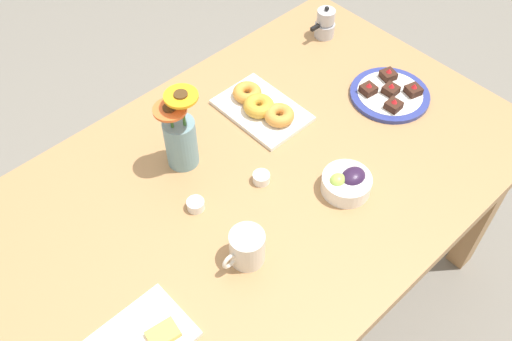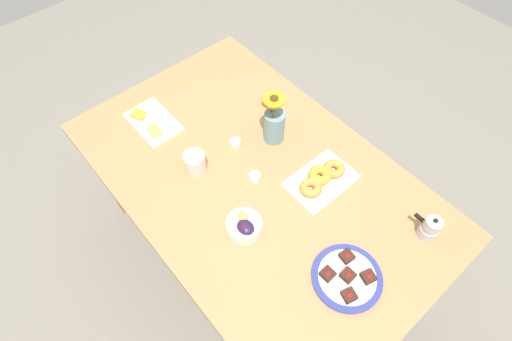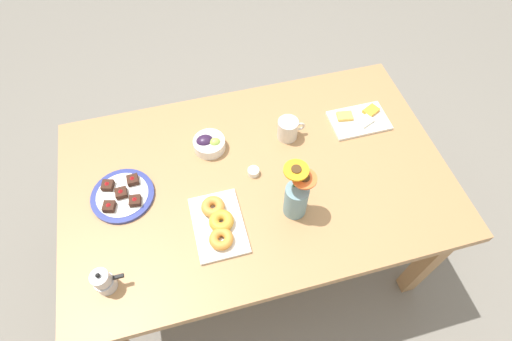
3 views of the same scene
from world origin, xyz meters
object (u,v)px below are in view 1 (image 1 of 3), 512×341
object	(u,v)px
dining_table	(256,198)
coffee_mug	(247,247)
grape_bowl	(347,182)
jam_cup_berry	(261,178)
moka_pot	(325,24)
croissant_platter	(262,107)
jam_cup_honey	(196,204)
dessert_plate	(390,94)
flower_vase	(181,139)

from	to	relation	value
dining_table	coffee_mug	xyz separation A→B (m)	(0.19, 0.17, 0.14)
coffee_mug	grape_bowl	xyz separation A→B (m)	(-0.35, 0.03, -0.02)
jam_cup_berry	moka_pot	size ratio (longest dim) A/B	0.40
croissant_platter	jam_cup_honey	size ratio (longest dim) A/B	5.83
grape_bowl	jam_cup_berry	bearing A→B (deg)	-50.20
dining_table	jam_cup_honey	bearing A→B (deg)	-12.04
dining_table	grape_bowl	size ratio (longest dim) A/B	11.69
dessert_plate	flower_vase	bearing A→B (deg)	-19.95
dining_table	dessert_plate	size ratio (longest dim) A/B	6.34
grape_bowl	dining_table	bearing A→B (deg)	-50.91
dining_table	dessert_plate	distance (m)	0.55
jam_cup_berry	moka_pot	world-z (taller)	moka_pot
moka_pot	dessert_plate	bearing A→B (deg)	77.38
grape_bowl	dessert_plate	distance (m)	0.41
flower_vase	moka_pot	size ratio (longest dim) A/B	2.25
grape_bowl	moka_pot	size ratio (longest dim) A/B	1.15
dining_table	flower_vase	size ratio (longest dim) A/B	5.97
coffee_mug	moka_pot	bearing A→B (deg)	-149.29
coffee_mug	grape_bowl	world-z (taller)	coffee_mug
croissant_platter	grape_bowl	bearing A→B (deg)	84.17
dessert_plate	moka_pot	bearing A→B (deg)	-102.62
dining_table	jam_cup_berry	bearing A→B (deg)	118.12
jam_cup_berry	dessert_plate	xyz separation A→B (m)	(-0.54, 0.03, -0.00)
dining_table	jam_cup_honey	xyz separation A→B (m)	(0.18, -0.04, 0.10)
flower_vase	jam_cup_berry	bearing A→B (deg)	118.51
coffee_mug	grape_bowl	bearing A→B (deg)	175.82
jam_cup_berry	dessert_plate	size ratio (longest dim) A/B	0.19
jam_cup_berry	moka_pot	xyz separation A→B (m)	(-0.62, -0.33, 0.03)
dining_table	jam_cup_berry	size ratio (longest dim) A/B	33.33
grape_bowl	dessert_plate	size ratio (longest dim) A/B	0.54
moka_pot	flower_vase	bearing A→B (deg)	9.41
flower_vase	moka_pot	world-z (taller)	flower_vase
coffee_mug	flower_vase	world-z (taller)	flower_vase
jam_cup_honey	flower_vase	world-z (taller)	flower_vase
jam_cup_berry	jam_cup_honey	bearing A→B (deg)	-15.44
jam_cup_berry	flower_vase	bearing A→B (deg)	-61.49
jam_cup_honey	dining_table	bearing A→B (deg)	167.96
flower_vase	dining_table	bearing A→B (deg)	118.54
moka_pot	dining_table	bearing A→B (deg)	26.72
dining_table	coffee_mug	world-z (taller)	coffee_mug
jam_cup_honey	jam_cup_berry	bearing A→B (deg)	164.56
croissant_platter	dessert_plate	distance (m)	0.41
coffee_mug	jam_cup_honey	distance (m)	0.21
flower_vase	grape_bowl	bearing A→B (deg)	124.16
coffee_mug	dessert_plate	distance (m)	0.75
grape_bowl	jam_cup_berry	distance (m)	0.24
grape_bowl	flower_vase	size ratio (longest dim) A/B	0.51
dining_table	grape_bowl	distance (m)	0.28
coffee_mug	croissant_platter	xyz separation A→B (m)	(-0.39, -0.35, -0.03)
grape_bowl	dessert_plate	world-z (taller)	grape_bowl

